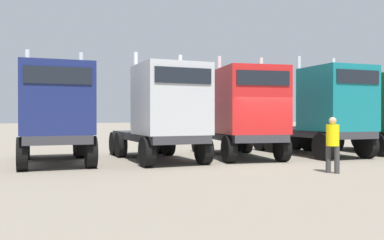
{
  "coord_description": "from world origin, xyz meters",
  "views": [
    {
      "loc": [
        -8.05,
        -13.87,
        1.79
      ],
      "look_at": [
        -1.97,
        2.51,
        1.63
      ],
      "focal_mm": 38.83,
      "sensor_mm": 36.0,
      "label": 1
    }
  ],
  "objects_px": {
    "semi_truck_navy": "(56,114)",
    "semi_truck_red": "(245,113)",
    "semi_truck_teal": "(327,111)",
    "visitor_in_hivis": "(333,141)",
    "semi_truck_silver": "(165,112)"
  },
  "relations": [
    {
      "from": "semi_truck_silver",
      "to": "semi_truck_red",
      "type": "bearing_deg",
      "value": 86.91
    },
    {
      "from": "semi_truck_navy",
      "to": "visitor_in_hivis",
      "type": "distance_m",
      "value": 9.59
    },
    {
      "from": "semi_truck_navy",
      "to": "semi_truck_red",
      "type": "bearing_deg",
      "value": 86.61
    },
    {
      "from": "semi_truck_teal",
      "to": "visitor_in_hivis",
      "type": "relative_size",
      "value": 3.61
    },
    {
      "from": "semi_truck_teal",
      "to": "visitor_in_hivis",
      "type": "distance_m",
      "value": 5.58
    },
    {
      "from": "semi_truck_red",
      "to": "visitor_in_hivis",
      "type": "height_order",
      "value": "semi_truck_red"
    },
    {
      "from": "semi_truck_red",
      "to": "visitor_in_hivis",
      "type": "bearing_deg",
      "value": 14.67
    },
    {
      "from": "semi_truck_navy",
      "to": "semi_truck_teal",
      "type": "distance_m",
      "value": 11.38
    },
    {
      "from": "semi_truck_navy",
      "to": "semi_truck_silver",
      "type": "bearing_deg",
      "value": 84.12
    },
    {
      "from": "semi_truck_navy",
      "to": "semi_truck_silver",
      "type": "relative_size",
      "value": 0.96
    },
    {
      "from": "visitor_in_hivis",
      "to": "semi_truck_teal",
      "type": "bearing_deg",
      "value": -155.15
    },
    {
      "from": "semi_truck_navy",
      "to": "visitor_in_hivis",
      "type": "height_order",
      "value": "semi_truck_navy"
    },
    {
      "from": "semi_truck_red",
      "to": "visitor_in_hivis",
      "type": "relative_size",
      "value": 3.76
    },
    {
      "from": "semi_truck_red",
      "to": "semi_truck_teal",
      "type": "xyz_separation_m",
      "value": [
        3.88,
        -0.28,
        0.11
      ]
    },
    {
      "from": "semi_truck_red",
      "to": "semi_truck_teal",
      "type": "relative_size",
      "value": 1.04
    }
  ]
}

